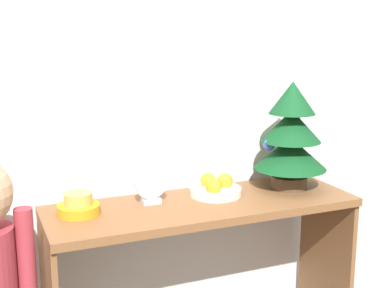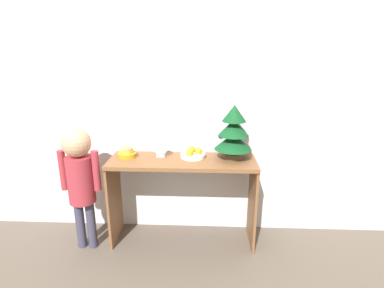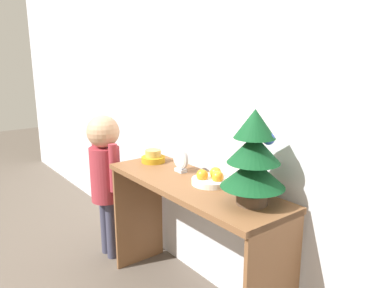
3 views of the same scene
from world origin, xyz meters
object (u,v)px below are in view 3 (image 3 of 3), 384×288
mini_tree (254,157)px  child_figure (105,167)px  singing_bowl (153,157)px  fruit_bowl (211,179)px  desk_clock (180,160)px

mini_tree → child_figure: mini_tree is taller
mini_tree → singing_bowl: 0.86m
fruit_bowl → child_figure: size_ratio=0.20×
singing_bowl → child_figure: 0.39m
fruit_bowl → desk_clock: desk_clock is taller
singing_bowl → mini_tree: bearing=-0.6°
desk_clock → mini_tree: bearing=-2.3°
mini_tree → fruit_bowl: 0.37m
desk_clock → singing_bowl: bearing=-176.9°
mini_tree → child_figure: bearing=-171.8°
mini_tree → desk_clock: size_ratio=2.98×
singing_bowl → child_figure: bearing=-151.4°
mini_tree → child_figure: size_ratio=0.43×
mini_tree → child_figure: 1.21m
fruit_bowl → child_figure: child_figure is taller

